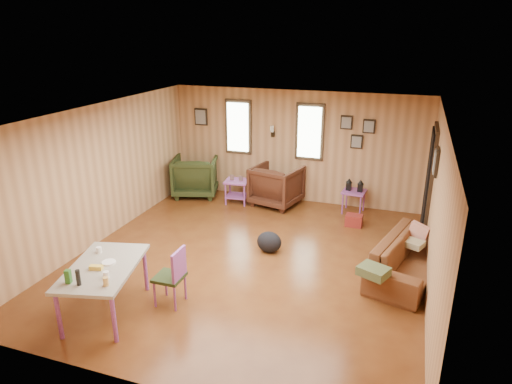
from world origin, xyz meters
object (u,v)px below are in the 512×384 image
recliner_brown (277,183)px  side_table (354,190)px  recliner_green (196,174)px  dining_table (103,271)px  sofa (412,251)px  end_table (237,187)px

recliner_brown → side_table: size_ratio=1.32×
recliner_green → side_table: size_ratio=1.36×
recliner_brown → dining_table: recliner_brown is taller
recliner_green → dining_table: 4.66m
recliner_brown → dining_table: 4.68m
recliner_brown → dining_table: size_ratio=0.63×
dining_table → recliner_brown: bearing=64.0°
recliner_green → side_table: (3.54, 0.10, 0.00)m
sofa → dining_table: (-3.79, -2.39, 0.23)m
recliner_brown → recliner_green: recliner_green is taller
end_table → dining_table: bearing=-91.9°
sofa → side_table: sofa is taller
end_table → dining_table: (-0.15, -4.39, 0.28)m
side_table → dining_table: 5.34m
sofa → end_table: sofa is taller
end_table → dining_table: size_ratio=0.42×
end_table → recliner_green: bearing=170.5°
sofa → dining_table: dining_table is taller
end_table → side_table: 2.48m
sofa → end_table: size_ratio=3.24×
sofa → recliner_brown: size_ratio=2.14×
recliner_brown → side_table: bearing=-164.0°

